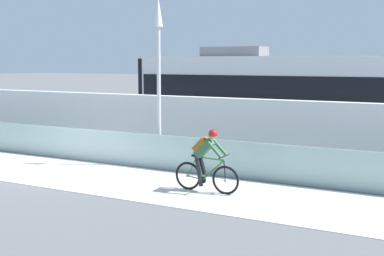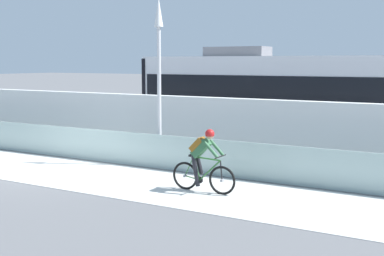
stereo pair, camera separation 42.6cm
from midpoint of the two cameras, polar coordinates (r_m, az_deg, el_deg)
The scene contains 9 objects.
ground_plane at distance 15.91m, azimuth -16.40°, elevation -4.66°, with size 200.00×200.00×0.00m, color slate.
bike_path_deck at distance 15.91m, azimuth -16.40°, elevation -4.64°, with size 32.00×3.20×0.01m, color silver.
glass_parapet at distance 17.16m, azimuth -12.15°, elevation -1.88°, with size 32.00×0.05×1.04m, color #ADC6C1.
concrete_barrier_wall at distance 18.48m, azimuth -8.60°, elevation 0.53°, with size 32.00×0.36×2.10m, color white.
tram_rail_near at distance 20.65m, azimuth -4.45°, elevation -1.62°, with size 32.00×0.08×0.01m, color #595654.
tram_rail_far at distance 21.86m, azimuth -2.43°, elevation -1.10°, with size 32.00×0.08×0.01m, color #595654.
tram at distance 18.94m, azimuth 9.53°, elevation 3.23°, with size 11.06×2.54×3.81m.
cyclist_on_bike at distance 12.70m, azimuth 0.63°, elevation -3.69°, with size 1.77×0.58×1.61m.
lamp_post_antenna at distance 15.67m, azimuth -4.55°, elevation 7.57°, with size 0.28×0.28×5.20m.
Camera 1 is at (10.76, -11.17, 3.26)m, focal length 47.56 mm.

